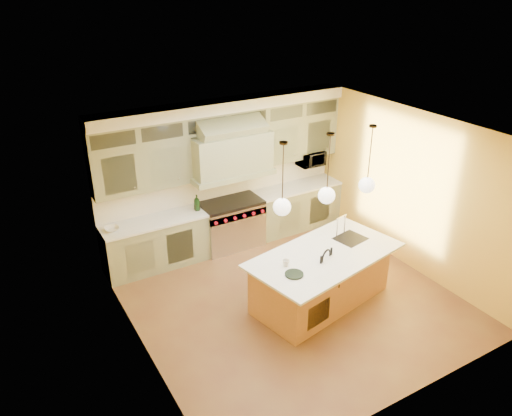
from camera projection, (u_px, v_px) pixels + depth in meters
floor at (291, 300)px, 8.35m from camera, size 5.00×5.00×0.00m
ceiling at (298, 132)px, 7.10m from camera, size 5.00×5.00×0.00m
wall_back at (222, 172)px, 9.68m from camera, size 5.00×0.00×5.00m
wall_front at (416, 308)px, 5.78m from camera, size 5.00×0.00×5.00m
wall_left at (138, 266)px, 6.59m from camera, size 0.00×5.00×5.00m
wall_right at (410, 190)px, 8.87m from camera, size 0.00×5.00×5.00m
back_cabinetry at (228, 177)px, 9.48m from camera, size 5.00×0.77×2.90m
range at (231, 223)px, 9.81m from camera, size 1.20×0.74×0.96m
kitchen_island at (321, 276)px, 8.14m from camera, size 2.71×1.78×1.35m
counter_stool at (332, 278)px, 7.83m from camera, size 0.50×0.50×1.09m
microwave at (311, 158)px, 10.37m from camera, size 0.54×0.37×0.30m
oil_bottle_a at (197, 203)px, 9.24m from camera, size 0.12×0.12×0.31m
oil_bottle_b at (197, 205)px, 9.27m from camera, size 0.10×0.10×0.20m
fruit_bowl at (112, 229)px, 8.57m from camera, size 0.26×0.26×0.06m
cup at (286, 263)px, 7.57m from camera, size 0.11×0.11×0.10m
pendant_left at (282, 205)px, 7.14m from camera, size 0.26×0.26×1.11m
pendant_center at (327, 194)px, 7.50m from camera, size 0.26×0.26×1.11m
pendant_right at (367, 183)px, 7.86m from camera, size 0.26×0.26×1.11m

